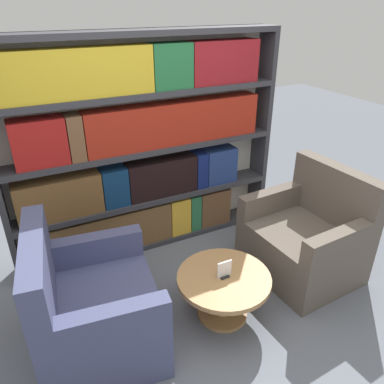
{
  "coord_description": "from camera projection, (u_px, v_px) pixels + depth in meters",
  "views": [
    {
      "loc": [
        -1.1,
        -1.72,
        2.26
      ],
      "look_at": [
        0.13,
        0.71,
        0.86
      ],
      "focal_mm": 35.0,
      "sensor_mm": 36.0,
      "label": 1
    }
  ],
  "objects": [
    {
      "name": "ground_plane",
      "position": [
        219.0,
        334.0,
        2.84
      ],
      "size": [
        14.0,
        14.0,
        0.0
      ],
      "primitive_type": "plane",
      "color": "slate"
    },
    {
      "name": "bookshelf",
      "position": [
        142.0,
        149.0,
        3.48
      ],
      "size": [
        2.62,
        0.3,
        2.05
      ],
      "color": "silver",
      "rests_on": "ground_plane"
    },
    {
      "name": "armchair_left",
      "position": [
        93.0,
        310.0,
        2.62
      ],
      "size": [
        0.92,
        1.01,
        0.98
      ],
      "rotation": [
        0.0,
        0.0,
        1.44
      ],
      "color": "#42476B",
      "rests_on": "ground_plane"
    },
    {
      "name": "armchair_right",
      "position": [
        306.0,
        239.0,
        3.39
      ],
      "size": [
        0.86,
        0.97,
        0.98
      ],
      "rotation": [
        0.0,
        0.0,
        -1.51
      ],
      "color": "brown",
      "rests_on": "ground_plane"
    },
    {
      "name": "coffee_table",
      "position": [
        223.0,
        287.0,
        2.89
      ],
      "size": [
        0.72,
        0.72,
        0.39
      ],
      "color": "#AD7F4C",
      "rests_on": "ground_plane"
    },
    {
      "name": "table_sign",
      "position": [
        224.0,
        270.0,
        2.82
      ],
      "size": [
        0.12,
        0.06,
        0.14
      ],
      "color": "black",
      "rests_on": "coffee_table"
    }
  ]
}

